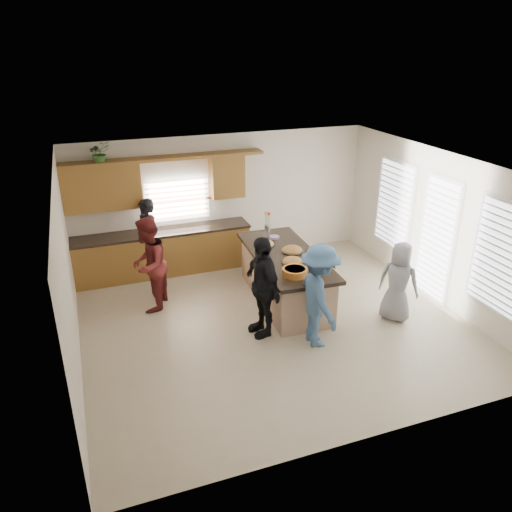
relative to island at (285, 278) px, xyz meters
name	(u,v)px	position (x,y,z in m)	size (l,w,h in m)	color
floor	(273,322)	(-0.51, -0.70, -0.45)	(6.50, 6.50, 0.00)	tan
room_shell	(275,221)	(-0.51, -0.70, 1.45)	(6.52, 6.02, 2.81)	silver
back_cabinetry	(159,232)	(-1.98, 2.03, 0.46)	(4.08, 0.66, 2.46)	olive
right_wall_glazing	(439,232)	(2.71, -0.83, 0.89)	(0.06, 4.00, 2.25)	white
island	(285,278)	(0.00, 0.00, 0.00)	(1.30, 2.76, 0.95)	tan
platter_front	(293,262)	(-0.04, -0.42, 0.52)	(0.41, 0.41, 0.17)	black
platter_mid	(292,250)	(0.16, 0.06, 0.53)	(0.43, 0.43, 0.17)	black
platter_back	(265,244)	(-0.21, 0.52, 0.52)	(0.39, 0.39, 0.16)	black
salad_bowl	(295,272)	(-0.21, -0.88, 0.57)	(0.43, 0.43, 0.13)	#CA6E25
clear_cup	(323,268)	(0.31, -0.88, 0.55)	(0.08, 0.08, 0.11)	white
plate_stack	(274,237)	(0.11, 0.81, 0.52)	(0.19, 0.19, 0.04)	#AA7EB8
flower_vase	(268,222)	(0.13, 1.24, 0.70)	(0.14, 0.14, 0.41)	silver
potted_plant	(99,153)	(-2.97, 2.12, 2.17)	(0.40, 0.34, 0.44)	#3B752E
woman_left_back	(148,240)	(-2.25, 1.81, 0.41)	(0.63, 0.41, 1.72)	black
woman_left_mid	(149,265)	(-2.44, 0.55, 0.43)	(0.86, 0.67, 1.76)	maroon
woman_left_front	(262,286)	(-0.81, -0.93, 0.42)	(1.03, 0.43, 1.75)	black
woman_right_back	(319,296)	(-0.08, -1.54, 0.41)	(1.12, 0.64, 1.73)	#3E6189
woman_right_front	(398,282)	(1.58, -1.32, 0.28)	(0.71, 0.46, 1.45)	gray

